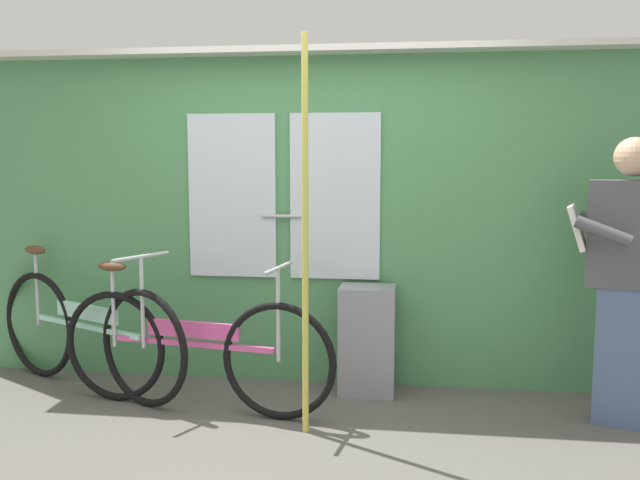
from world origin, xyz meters
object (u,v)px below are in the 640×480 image
(bicycle_near_door, at_px, (192,349))
(passenger_reading_newspaper, at_px, (626,276))
(bicycle_leaning_behind, at_px, (87,332))
(handrail_pole, at_px, (305,238))
(trash_bin_by_wall, at_px, (367,340))

(bicycle_near_door, xyz_separation_m, passenger_reading_newspaper, (2.52, 0.11, 0.49))
(bicycle_leaning_behind, xyz_separation_m, passenger_reading_newspaper, (3.32, -0.15, 0.48))
(bicycle_leaning_behind, height_order, handrail_pole, handrail_pole)
(passenger_reading_newspaper, height_order, trash_bin_by_wall, passenger_reading_newspaper)
(trash_bin_by_wall, xyz_separation_m, handrail_pole, (-0.30, -0.70, 0.74))
(bicycle_near_door, height_order, trash_bin_by_wall, bicycle_near_door)
(bicycle_near_door, distance_m, trash_bin_by_wall, 1.13)
(bicycle_leaning_behind, relative_size, trash_bin_by_wall, 2.32)
(passenger_reading_newspaper, relative_size, trash_bin_by_wall, 2.33)
(bicycle_leaning_behind, bearing_deg, handrail_pole, 7.99)
(bicycle_near_door, relative_size, passenger_reading_newspaper, 1.08)
(bicycle_leaning_behind, bearing_deg, bicycle_near_door, 8.36)
(trash_bin_by_wall, height_order, handrail_pole, handrail_pole)
(passenger_reading_newspaper, bearing_deg, bicycle_near_door, 17.24)
(trash_bin_by_wall, bearing_deg, bicycle_near_door, -156.46)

